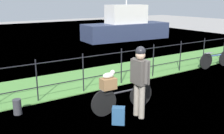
{
  "coord_description": "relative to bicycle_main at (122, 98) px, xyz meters",
  "views": [
    {
      "loc": [
        -4.09,
        -4.46,
        2.69
      ],
      "look_at": [
        -0.26,
        1.24,
        0.9
      ],
      "focal_mm": 41.75,
      "sensor_mm": 36.0,
      "label": 1
    }
  ],
  "objects": [
    {
      "name": "wooden_crate",
      "position": [
        -0.4,
        0.02,
        0.44
      ],
      "size": [
        0.36,
        0.26,
        0.26
      ],
      "primitive_type": "cube",
      "rotation": [
        0.0,
        0.0,
        -0.05
      ],
      "color": "olive",
      "rests_on": "bicycle_main"
    },
    {
      "name": "mooring_bollard",
      "position": [
        -2.2,
        1.27,
        -0.16
      ],
      "size": [
        0.2,
        0.2,
        0.38
      ],
      "primitive_type": "cylinder",
      "color": "#38383D",
      "rests_on": "ground"
    },
    {
      "name": "terrier_dog",
      "position": [
        -0.38,
        0.02,
        0.65
      ],
      "size": [
        0.32,
        0.15,
        0.18
      ],
      "color": "silver",
      "rests_on": "wooden_crate"
    },
    {
      "name": "bicycle_main",
      "position": [
        0.0,
        0.0,
        0.0
      ],
      "size": [
        1.74,
        0.18,
        0.66
      ],
      "color": "black",
      "rests_on": "ground"
    },
    {
      "name": "grass_strip",
      "position": [
        0.55,
        2.83,
        -0.33
      ],
      "size": [
        27.0,
        2.4,
        0.03
      ],
      "primitive_type": "cube",
      "color": "#569342",
      "rests_on": "ground"
    },
    {
      "name": "bicycle_parked",
      "position": [
        5.65,
        1.37,
        -0.01
      ],
      "size": [
        1.73,
        0.24,
        0.64
      ],
      "color": "black",
      "rests_on": "ground"
    },
    {
      "name": "ground_plane",
      "position": [
        0.55,
        -0.36,
        -0.35
      ],
      "size": [
        60.0,
        60.0,
        0.0
      ],
      "primitive_type": "plane",
      "color": "#9E9993"
    },
    {
      "name": "moored_boat_near",
      "position": [
        7.29,
        9.58,
        0.51
      ],
      "size": [
        6.16,
        2.39,
        3.94
      ],
      "color": "#2D3856",
      "rests_on": "ground"
    },
    {
      "name": "iron_fence",
      "position": [
        0.55,
        1.77,
        0.32
      ],
      "size": [
        18.04,
        0.04,
        1.17
      ],
      "color": "black",
      "rests_on": "ground"
    },
    {
      "name": "harbor_water",
      "position": [
        0.55,
        11.32,
        -0.35
      ],
      "size": [
        30.0,
        30.0,
        0.0
      ],
      "primitive_type": "plane",
      "color": "slate",
      "rests_on": "ground"
    },
    {
      "name": "backpack_on_paving",
      "position": [
        -0.47,
        -0.5,
        -0.15
      ],
      "size": [
        0.33,
        0.32,
        0.4
      ],
      "primitive_type": "cube",
      "rotation": [
        0.0,
        0.0,
        2.45
      ],
      "color": "#28517A",
      "rests_on": "ground"
    },
    {
      "name": "cyclist_person",
      "position": [
        0.15,
        -0.46,
        0.65
      ],
      "size": [
        0.28,
        0.54,
        1.68
      ],
      "color": "gray",
      "rests_on": "ground"
    }
  ]
}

